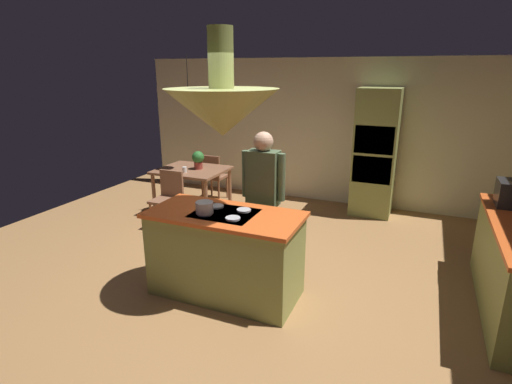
{
  "coord_description": "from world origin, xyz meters",
  "views": [
    {
      "loc": [
        1.82,
        -3.65,
        2.36
      ],
      "look_at": [
        0.1,
        0.4,
        1.0
      ],
      "focal_mm": 28.04,
      "sensor_mm": 36.0,
      "label": 1
    }
  ],
  "objects": [
    {
      "name": "person_at_island",
      "position": [
        0.16,
        0.46,
        0.97
      ],
      "size": [
        0.53,
        0.23,
        1.69
      ],
      "color": "tan",
      "rests_on": "ground"
    },
    {
      "name": "potted_plant_on_table",
      "position": [
        -1.6,
        1.95,
        0.93
      ],
      "size": [
        0.2,
        0.2,
        0.3
      ],
      "color": "#99382D",
      "rests_on": "dining_table"
    },
    {
      "name": "oven_tower",
      "position": [
        1.1,
        3.04,
        1.04
      ],
      "size": [
        0.66,
        0.62,
        2.08
      ],
      "color": "#8C934C",
      "rests_on": "ground"
    },
    {
      "name": "dining_table",
      "position": [
        -1.7,
        1.9,
        0.66
      ],
      "size": [
        1.11,
        0.95,
        0.76
      ],
      "color": "brown",
      "rests_on": "ground"
    },
    {
      "name": "ground",
      "position": [
        0.0,
        0.0,
        0.0
      ],
      "size": [
        8.16,
        8.16,
        0.0
      ],
      "primitive_type": "plane",
      "color": "#9E7042"
    },
    {
      "name": "chair_by_back_wall",
      "position": [
        -1.7,
        2.59,
        0.5
      ],
      "size": [
        0.4,
        0.4,
        0.87
      ],
      "rotation": [
        0.0,
        0.0,
        3.14
      ],
      "color": "brown",
      "rests_on": "ground"
    },
    {
      "name": "chair_facing_island",
      "position": [
        -1.7,
        1.21,
        0.5
      ],
      "size": [
        0.4,
        0.4,
        0.87
      ],
      "color": "brown",
      "rests_on": "ground"
    },
    {
      "name": "cooking_pot_on_cooktop",
      "position": [
        -0.16,
        -0.33,
        1.01
      ],
      "size": [
        0.18,
        0.18,
        0.12
      ],
      "primitive_type": "cylinder",
      "color": "#B2B2B7",
      "rests_on": "kitchen_island"
    },
    {
      "name": "wall_back",
      "position": [
        0.0,
        3.45,
        1.27
      ],
      "size": [
        6.8,
        0.1,
        2.55
      ],
      "primitive_type": "cube",
      "color": "beige",
      "rests_on": "ground"
    },
    {
      "name": "range_hood",
      "position": [
        0.0,
        -0.2,
        1.98
      ],
      "size": [
        1.1,
        1.1,
        1.0
      ],
      "color": "#8C934C"
    },
    {
      "name": "kitchen_island",
      "position": [
        0.0,
        -0.2,
        0.47
      ],
      "size": [
        1.62,
        0.79,
        0.95
      ],
      "color": "#8C934C",
      "rests_on": "ground"
    },
    {
      "name": "pendant_light_over_table",
      "position": [
        -1.7,
        1.9,
        1.86
      ],
      "size": [
        0.32,
        0.32,
        0.82
      ],
      "color": "beige"
    },
    {
      "name": "cup_on_table",
      "position": [
        -1.69,
        1.66,
        0.81
      ],
      "size": [
        0.07,
        0.07,
        0.09
      ],
      "primitive_type": "cylinder",
      "color": "white",
      "rests_on": "dining_table"
    }
  ]
}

